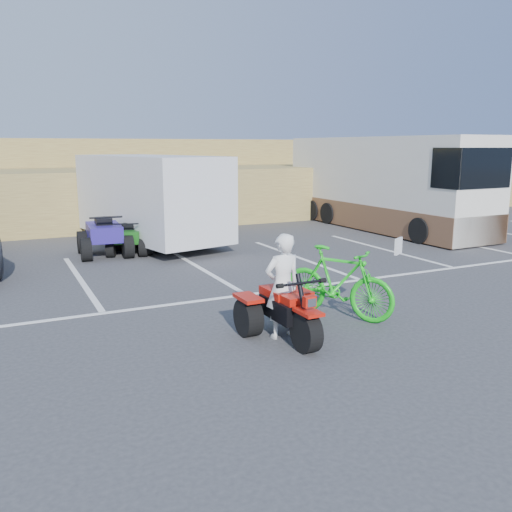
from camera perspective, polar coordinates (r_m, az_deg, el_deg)
name	(u,v)px	position (r m, az deg, el deg)	size (l,w,h in m)	color
ground	(312,333)	(8.43, 5.87, -8.05)	(100.00, 100.00, 0.00)	#363639
parking_stripes	(250,272)	(12.27, -0.64, -1.73)	(28.00, 5.16, 0.01)	white
grass_embankment	(109,181)	(22.66, -15.20, 7.59)	(40.00, 8.50, 3.10)	olive
red_trike_atv	(287,340)	(8.11, 3.30, -8.81)	(1.15, 1.53, 0.99)	#B6150A
rider	(283,286)	(8.00, 2.83, -3.19)	(0.57, 0.38, 1.58)	white
green_dirt_bike	(338,282)	(9.09, 8.60, -2.75)	(0.56, 1.99, 1.19)	#14BF19
cargo_trailer	(150,197)	(15.89, -11.05, 6.11)	(3.35, 5.81, 2.55)	silver
rv_motorhome	(382,190)	(19.35, 13.17, 6.82)	(2.36, 8.59, 3.07)	silver
quad_atv_blue	(105,256)	(14.71, -15.58, 0.05)	(1.27, 1.71, 1.12)	navy
quad_atv_green	(130,254)	(14.81, -13.16, 0.25)	(1.03, 1.37, 0.90)	#125013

